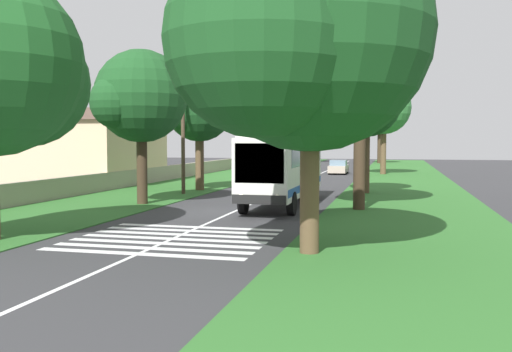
{
  "coord_description": "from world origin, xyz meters",
  "views": [
    {
      "loc": [
        -25.75,
        -7.55,
        3.44
      ],
      "look_at": [
        2.47,
        -0.54,
        1.6
      ],
      "focal_mm": 39.53,
      "sensor_mm": 36.0,
      "label": 1
    }
  ],
  "objects_px": {
    "roadside_tree_right_3": "(379,121)",
    "trailing_car_1": "(338,167)",
    "coach_bus": "(284,165)",
    "trailing_car_0": "(290,172)",
    "roadside_tree_right_1": "(365,104)",
    "roadside_tree_left_4": "(141,99)",
    "roadside_tree_right_4": "(356,43)",
    "roadside_tree_left_3": "(305,117)",
    "roadside_tree_left_0": "(281,111)",
    "utility_pole": "(183,136)",
    "roadside_tree_right_2": "(302,39)",
    "roadside_tree_left_1": "(198,110)",
    "roadside_tree_right_0": "(383,109)",
    "roadside_building": "(85,148)"
  },
  "relations": [
    {
      "from": "roadside_tree_right_4",
      "to": "roadside_tree_right_1",
      "type": "bearing_deg",
      "value": 0.39
    },
    {
      "from": "roadside_tree_left_3",
      "to": "roadside_tree_right_0",
      "type": "bearing_deg",
      "value": -156.0
    },
    {
      "from": "trailing_car_0",
      "to": "roadside_tree_right_1",
      "type": "xyz_separation_m",
      "value": [
        -12.43,
        -7.12,
        5.12
      ]
    },
    {
      "from": "roadside_tree_right_0",
      "to": "utility_pole",
      "type": "distance_m",
      "value": 27.52
    },
    {
      "from": "roadside_tree_left_1",
      "to": "trailing_car_0",
      "type": "bearing_deg",
      "value": -17.35
    },
    {
      "from": "roadside_tree_left_1",
      "to": "roadside_tree_right_2",
      "type": "bearing_deg",
      "value": -152.28
    },
    {
      "from": "trailing_car_1",
      "to": "roadside_tree_right_4",
      "type": "distance_m",
      "value": 31.33
    },
    {
      "from": "roadside_tree_right_0",
      "to": "trailing_car_0",
      "type": "bearing_deg",
      "value": 138.86
    },
    {
      "from": "roadside_tree_right_2",
      "to": "roadside_tree_right_3",
      "type": "distance_m",
      "value": 69.23
    },
    {
      "from": "roadside_tree_left_3",
      "to": "roadside_tree_left_4",
      "type": "bearing_deg",
      "value": -179.66
    },
    {
      "from": "roadside_tree_right_0",
      "to": "roadside_tree_right_1",
      "type": "bearing_deg",
      "value": 178.27
    },
    {
      "from": "coach_bus",
      "to": "trailing_car_0",
      "type": "relative_size",
      "value": 2.6
    },
    {
      "from": "trailing_car_1",
      "to": "roadside_building",
      "type": "distance_m",
      "value": 25.9
    },
    {
      "from": "utility_pole",
      "to": "roadside_tree_right_1",
      "type": "bearing_deg",
      "value": -73.1
    },
    {
      "from": "coach_bus",
      "to": "roadside_building",
      "type": "distance_m",
      "value": 20.86
    },
    {
      "from": "roadside_tree_left_4",
      "to": "roadside_tree_right_3",
      "type": "relative_size",
      "value": 0.95
    },
    {
      "from": "roadside_tree_right_4",
      "to": "roadside_building",
      "type": "height_order",
      "value": "roadside_tree_right_4"
    },
    {
      "from": "roadside_tree_left_1",
      "to": "roadside_building",
      "type": "distance_m",
      "value": 11.41
    },
    {
      "from": "roadside_tree_right_2",
      "to": "roadside_tree_right_4",
      "type": "bearing_deg",
      "value": -4.23
    },
    {
      "from": "roadside_tree_right_1",
      "to": "trailing_car_0",
      "type": "bearing_deg",
      "value": 29.8
    },
    {
      "from": "roadside_tree_left_0",
      "to": "roadside_tree_right_1",
      "type": "relative_size",
      "value": 1.19
    },
    {
      "from": "roadside_tree_left_1",
      "to": "roadside_tree_left_3",
      "type": "distance_m",
      "value": 49.42
    },
    {
      "from": "roadside_tree_right_0",
      "to": "coach_bus",
      "type": "bearing_deg",
      "value": 171.39
    },
    {
      "from": "roadside_tree_left_3",
      "to": "roadside_tree_left_0",
      "type": "bearing_deg",
      "value": 179.94
    },
    {
      "from": "roadside_tree_left_4",
      "to": "roadside_tree_right_2",
      "type": "height_order",
      "value": "roadside_tree_right_2"
    },
    {
      "from": "coach_bus",
      "to": "trailing_car_0",
      "type": "distance_m",
      "value": 20.54
    },
    {
      "from": "roadside_tree_right_2",
      "to": "roadside_tree_right_4",
      "type": "xyz_separation_m",
      "value": [
        11.18,
        -0.83,
        1.69
      ]
    },
    {
      "from": "coach_bus",
      "to": "roadside_tree_right_4",
      "type": "bearing_deg",
      "value": -108.74
    },
    {
      "from": "roadside_tree_left_4",
      "to": "roadside_tree_right_1",
      "type": "height_order",
      "value": "roadside_tree_left_4"
    },
    {
      "from": "roadside_tree_left_1",
      "to": "roadside_tree_right_4",
      "type": "bearing_deg",
      "value": -127.44
    },
    {
      "from": "roadside_tree_left_1",
      "to": "roadside_tree_right_2",
      "type": "relative_size",
      "value": 0.77
    },
    {
      "from": "roadside_building",
      "to": "roadside_tree_left_1",
      "type": "bearing_deg",
      "value": -106.74
    },
    {
      "from": "roadside_tree_right_1",
      "to": "roadside_tree_right_2",
      "type": "distance_m",
      "value": 20.28
    },
    {
      "from": "trailing_car_0",
      "to": "trailing_car_1",
      "type": "relative_size",
      "value": 1.0
    },
    {
      "from": "roadside_tree_right_0",
      "to": "roadside_tree_right_3",
      "type": "distance_m",
      "value": 27.68
    },
    {
      "from": "coach_bus",
      "to": "roadside_tree_right_0",
      "type": "height_order",
      "value": "roadside_tree_right_0"
    },
    {
      "from": "roadside_tree_right_1",
      "to": "utility_pole",
      "type": "bearing_deg",
      "value": 106.9
    },
    {
      "from": "trailing_car_1",
      "to": "utility_pole",
      "type": "bearing_deg",
      "value": 163.12
    },
    {
      "from": "roadside_tree_right_4",
      "to": "roadside_tree_right_2",
      "type": "bearing_deg",
      "value": 175.77
    },
    {
      "from": "trailing_car_1",
      "to": "roadside_tree_left_1",
      "type": "xyz_separation_m",
      "value": [
        -21.61,
        7.45,
        4.88
      ]
    },
    {
      "from": "roadside_tree_left_4",
      "to": "roadside_tree_right_1",
      "type": "relative_size",
      "value": 1.01
    },
    {
      "from": "utility_pole",
      "to": "trailing_car_1",
      "type": "bearing_deg",
      "value": -16.88
    },
    {
      "from": "roadside_tree_right_1",
      "to": "roadside_tree_right_3",
      "type": "height_order",
      "value": "roadside_tree_right_3"
    },
    {
      "from": "roadside_tree_left_0",
      "to": "utility_pole",
      "type": "xyz_separation_m",
      "value": [
        -33.93,
        -0.52,
        -3.31
      ]
    },
    {
      "from": "roadside_building",
      "to": "roadside_tree_left_3",
      "type": "bearing_deg",
      "value": -12.38
    },
    {
      "from": "trailing_car_1",
      "to": "roadside_tree_left_3",
      "type": "distance_m",
      "value": 29.6
    },
    {
      "from": "trailing_car_1",
      "to": "roadside_tree_right_1",
      "type": "relative_size",
      "value": 0.53
    },
    {
      "from": "roadside_tree_left_0",
      "to": "roadside_tree_right_2",
      "type": "xyz_separation_m",
      "value": [
        -50.8,
        -10.89,
        -0.6
      ]
    },
    {
      "from": "roadside_tree_right_3",
      "to": "trailing_car_1",
      "type": "bearing_deg",
      "value": 173.38
    },
    {
      "from": "roadside_tree_right_0",
      "to": "roadside_tree_right_3",
      "type": "xyz_separation_m",
      "value": [
        27.66,
        1.12,
        -0.24
      ]
    }
  ]
}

